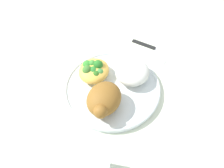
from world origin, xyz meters
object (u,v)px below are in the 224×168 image
at_px(mac_cheese_with_broccoli, 93,70).
at_px(fork, 147,55).
at_px(plate, 112,88).
at_px(rice_pile, 132,72).
at_px(roasted_chicken, 104,99).
at_px(knife, 155,48).

distance_m(mac_cheese_with_broccoli, fork, 0.19).
height_order(plate, rice_pile, rice_pile).
height_order(roasted_chicken, rice_pile, roasted_chicken).
height_order(plate, mac_cheese_with_broccoli, mac_cheese_with_broccoli).
bearing_deg(roasted_chicken, rice_pile, 166.95).
distance_m(rice_pile, fork, 0.12).
relative_size(rice_pile, fork, 0.68).
bearing_deg(plate, knife, 165.14).
distance_m(fork, knife, 0.04).
height_order(plate, fork, plate).
xyz_separation_m(rice_pile, mac_cheese_with_broccoli, (0.04, -0.10, -0.00)).
bearing_deg(fork, plate, -14.10).
bearing_deg(knife, plate, -14.86).
distance_m(mac_cheese_with_broccoli, knife, 0.23).
relative_size(plate, mac_cheese_with_broccoli, 2.95).
relative_size(rice_pile, mac_cheese_with_broccoli, 1.07).
distance_m(rice_pile, knife, 0.16).
bearing_deg(roasted_chicken, plate, -172.24).
bearing_deg(plate, mac_cheese_with_broccoli, -101.86).
bearing_deg(rice_pile, knife, 173.32).
relative_size(roasted_chicken, mac_cheese_with_broccoli, 1.21).
distance_m(plate, rice_pile, 0.07).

